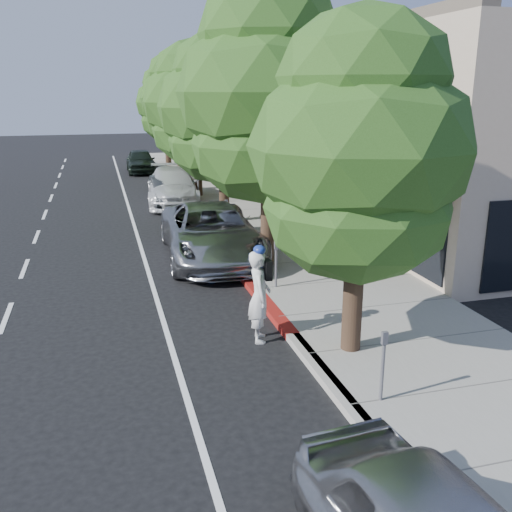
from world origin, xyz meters
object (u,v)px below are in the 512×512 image
object	(u,v)px
dark_sedan	(168,191)
silver_suv	(212,233)
street_tree_2	(223,109)
street_tree_4	(178,100)
pedestrian	(282,212)
bicycle	(233,267)
white_pickup	(173,186)
street_tree_3	(196,104)
street_tree_1	(268,96)
street_tree_0	(360,152)
street_tree_5	(166,104)
dark_suv_far	(141,161)
cyclist	(259,296)

from	to	relation	value
dark_sedan	silver_suv	bearing A→B (deg)	-87.78
street_tree_2	street_tree_4	world-z (taller)	street_tree_4
pedestrian	bicycle	bearing A→B (deg)	51.51
white_pickup	pedestrian	size ratio (longest dim) A/B	2.98
street_tree_3	street_tree_4	distance (m)	6.00
street_tree_2	pedestrian	distance (m)	4.81
street_tree_2	dark_sedan	size ratio (longest dim) A/B	1.80
street_tree_2	street_tree_1	bearing A→B (deg)	-90.00
pedestrian	silver_suv	bearing A→B (deg)	22.59
street_tree_0	street_tree_5	bearing A→B (deg)	90.00
street_tree_2	street_tree_4	xyz separation A→B (m)	(0.00, 12.00, 0.13)
street_tree_3	bicycle	size ratio (longest dim) A/B	4.24
silver_suv	bicycle	bearing A→B (deg)	-85.15
street_tree_2	street_tree_3	size ratio (longest dim) A/B	0.99
white_pickup	silver_suv	bearing A→B (deg)	-84.70
pedestrian	dark_suv_far	bearing A→B (deg)	-83.56
street_tree_1	street_tree_5	distance (m)	24.01
street_tree_0	dark_sedan	size ratio (longest dim) A/B	1.63
street_tree_3	street_tree_4	xyz separation A→B (m)	(-0.00, 6.00, 0.09)
street_tree_4	street_tree_0	bearing A→B (deg)	-90.00
street_tree_4	dark_sedan	xyz separation A→B (m)	(-1.69, -7.50, -3.94)
street_tree_0	silver_suv	size ratio (longest dim) A/B	1.09
dark_sedan	street_tree_2	bearing A→B (deg)	-69.05
street_tree_1	silver_suv	xyz separation A→B (m)	(-1.40, 1.50, -4.19)
bicycle	silver_suv	xyz separation A→B (m)	(-0.10, 2.50, 0.39)
street_tree_0	silver_suv	xyz separation A→B (m)	(-1.40, 7.50, -3.27)
street_tree_0	street_tree_4	world-z (taller)	street_tree_4
white_pickup	dark_suv_far	bearing A→B (deg)	98.66
street_tree_2	dark_suv_far	bearing A→B (deg)	97.30
bicycle	street_tree_4	bearing A→B (deg)	10.77
street_tree_4	white_pickup	size ratio (longest dim) A/B	1.32
dark_suv_far	street_tree_0	bearing A→B (deg)	-85.04
street_tree_0	pedestrian	bearing A→B (deg)	81.10
street_tree_5	street_tree_2	bearing A→B (deg)	-90.00
street_tree_3	white_pickup	distance (m)	4.09
street_tree_5	pedestrian	bearing A→B (deg)	-86.23
street_tree_2	white_pickup	xyz separation A→B (m)	(-1.40, 5.00, -3.67)
street_tree_5	silver_suv	bearing A→B (deg)	-93.56
dark_sedan	cyclist	bearing A→B (deg)	-89.29
street_tree_3	street_tree_1	bearing A→B (deg)	-90.00
cyclist	white_pickup	world-z (taller)	cyclist
silver_suv	street_tree_0	bearing A→B (deg)	-76.87
bicycle	dark_suv_far	bearing A→B (deg)	16.54
cyclist	street_tree_0	bearing A→B (deg)	-116.26
street_tree_2	silver_suv	size ratio (longest dim) A/B	1.21
street_tree_3	dark_sedan	bearing A→B (deg)	-138.38
street_tree_2	pedestrian	xyz separation A→B (m)	(1.39, -3.12, -3.39)
cyclist	silver_suv	size ratio (longest dim) A/B	0.33
street_tree_2	pedestrian	world-z (taller)	street_tree_2
street_tree_1	white_pickup	world-z (taller)	street_tree_1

